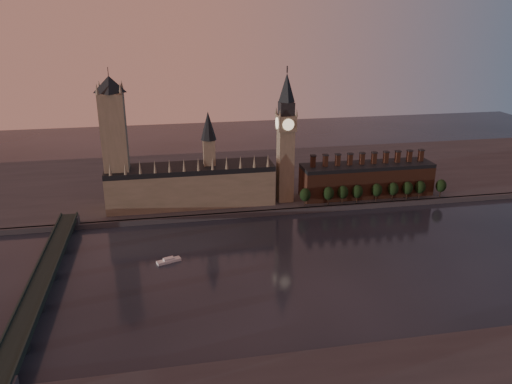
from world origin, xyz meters
The scene contains 17 objects.
ground centered at (0.00, 0.00, 0.00)m, with size 900.00×900.00×0.00m, color black.
north_bank centered at (0.00, 178.04, 2.00)m, with size 900.00×182.00×4.00m.
palace_of_westminster centered at (-64.41, 114.91, 21.63)m, with size 130.00×30.30×74.00m.
victoria_tower centered at (-120.00, 115.00, 59.09)m, with size 24.00×24.00×108.00m.
big_ben centered at (10.00, 110.00, 56.83)m, with size 15.00×15.00×107.00m.
chimney_block centered at (80.00, 110.00, 17.82)m, with size 110.00×25.00×37.00m.
embankment_tree_0 centered at (22.56, 93.75, 13.47)m, with size 8.60×8.60×14.88m.
embankment_tree_1 centered at (41.74, 93.59, 13.47)m, with size 8.60×8.60×14.88m.
embankment_tree_2 centered at (53.82, 94.17, 13.47)m, with size 8.60×8.60×14.88m.
embankment_tree_3 centered at (65.98, 93.78, 13.47)m, with size 8.60×8.60×14.88m.
embankment_tree_4 centered at (82.57, 94.02, 13.47)m, with size 8.60×8.60×14.88m.
embankment_tree_5 centered at (96.81, 94.10, 13.47)m, with size 8.60×8.60×14.88m.
embankment_tree_6 centered at (109.36, 93.92, 13.47)m, with size 8.60×8.60×14.88m.
embankment_tree_7 centered at (120.54, 93.99, 13.47)m, with size 8.60×8.60×14.88m.
embankment_tree_8 centered at (139.24, 94.10, 13.47)m, with size 8.60×8.60×14.88m.
westminster_bridge centered at (-155.00, -2.70, 7.44)m, with size 14.00×200.00×11.55m.
river_boat centered at (-85.74, 25.67, 1.16)m, with size 15.78×9.16×3.04m.
Camera 1 is at (-83.99, -260.61, 147.45)m, focal length 35.00 mm.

